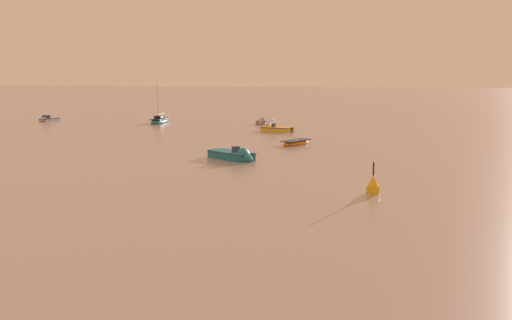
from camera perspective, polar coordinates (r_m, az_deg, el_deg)
motorboat_moored_0 at (r=84.65m, az=1.61°, el=2.92°), size 5.48×3.23×1.78m
sailboat_moored_0 at (r=100.85m, az=-9.22°, el=3.70°), size 2.72×6.77×7.39m
motorboat_moored_2 at (r=109.31m, az=-19.34°, el=3.64°), size 2.12×4.34×1.58m
rowboat_moored_1 at (r=68.61m, az=3.84°, el=1.66°), size 3.27×4.87×0.73m
motorboat_moored_3 at (r=97.48m, az=0.69°, el=3.59°), size 2.20×4.79×1.59m
motorboat_moored_4 at (r=56.02m, az=-1.86°, el=0.30°), size 5.83×5.04×1.98m
channel_buoy at (r=40.84m, az=11.12°, el=-2.51°), size 0.90×0.90×2.30m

